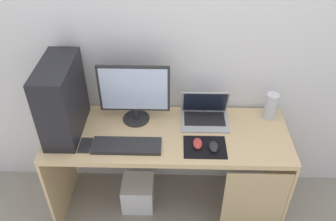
% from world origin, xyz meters
% --- Properties ---
extents(ground_plane, '(8.00, 8.00, 0.00)m').
position_xyz_m(ground_plane, '(0.00, 0.00, 0.00)').
color(ground_plane, gray).
extents(wall_back, '(4.00, 0.05, 2.60)m').
position_xyz_m(wall_back, '(0.00, 0.32, 1.30)').
color(wall_back, silver).
rests_on(wall_back, ground_plane).
extents(desk, '(1.55, 0.55, 0.73)m').
position_xyz_m(desk, '(0.02, -0.01, 0.59)').
color(desk, tan).
rests_on(desk, ground_plane).
extents(pc_tower, '(0.19, 0.44, 0.48)m').
position_xyz_m(pc_tower, '(-0.65, 0.02, 0.97)').
color(pc_tower, black).
rests_on(pc_tower, desk).
extents(monitor, '(0.45, 0.18, 0.42)m').
position_xyz_m(monitor, '(-0.22, 0.13, 0.94)').
color(monitor, '#232326').
rests_on(monitor, desk).
extents(laptop, '(0.31, 0.23, 0.21)m').
position_xyz_m(laptop, '(0.24, 0.14, 0.77)').
color(laptop, '#9EA3A8').
rests_on(laptop, desk).
extents(speaker, '(0.08, 0.08, 0.19)m').
position_xyz_m(speaker, '(0.68, 0.17, 0.82)').
color(speaker, '#B7BCC6').
rests_on(speaker, desk).
extents(keyboard, '(0.42, 0.14, 0.02)m').
position_xyz_m(keyboard, '(-0.25, -0.14, 0.74)').
color(keyboard, '#232326').
rests_on(keyboard, desk).
extents(mousepad, '(0.26, 0.20, 0.00)m').
position_xyz_m(mousepad, '(0.23, -0.13, 0.73)').
color(mousepad, black).
rests_on(mousepad, desk).
extents(mouse_left, '(0.06, 0.10, 0.03)m').
position_xyz_m(mouse_left, '(0.18, -0.12, 0.75)').
color(mouse_left, '#B23333').
rests_on(mouse_left, mousepad).
extents(mouse_right, '(0.06, 0.10, 0.03)m').
position_xyz_m(mouse_right, '(0.28, -0.14, 0.75)').
color(mouse_right, '#232326').
rests_on(mouse_right, mousepad).
extents(cell_phone, '(0.07, 0.13, 0.01)m').
position_xyz_m(cell_phone, '(-0.50, -0.13, 0.73)').
color(cell_phone, '#232326').
rests_on(cell_phone, desk).
extents(subwoofer, '(0.23, 0.23, 0.23)m').
position_xyz_m(subwoofer, '(-0.23, 0.01, 0.11)').
color(subwoofer, silver).
rests_on(subwoofer, ground_plane).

